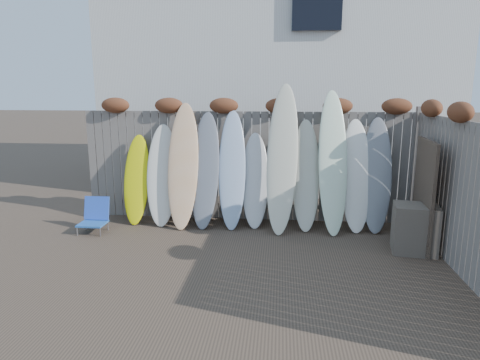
# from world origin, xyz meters

# --- Properties ---
(ground) EXTENTS (80.00, 80.00, 0.00)m
(ground) POSITION_xyz_m (0.00, 0.00, 0.00)
(ground) COLOR #493A2D
(back_fence) EXTENTS (6.05, 0.28, 2.24)m
(back_fence) POSITION_xyz_m (0.06, 2.39, 1.18)
(back_fence) COLOR slate
(back_fence) RESTS_ON ground
(right_fence) EXTENTS (0.28, 4.40, 2.24)m
(right_fence) POSITION_xyz_m (2.99, 0.25, 1.14)
(right_fence) COLOR slate
(right_fence) RESTS_ON ground
(house) EXTENTS (8.50, 5.50, 6.33)m
(house) POSITION_xyz_m (0.50, 6.50, 3.20)
(house) COLOR silver
(house) RESTS_ON ground
(beach_chair) EXTENTS (0.43, 0.46, 0.58)m
(beach_chair) POSITION_xyz_m (-2.52, 1.44, 0.27)
(beach_chair) COLOR #235CB0
(beach_chair) RESTS_ON ground
(wooden_crate) EXTENTS (0.69, 0.60, 0.72)m
(wooden_crate) POSITION_xyz_m (2.64, 0.97, 0.36)
(wooden_crate) COLOR #715E54
(wooden_crate) RESTS_ON ground
(lattice_panel) EXTENTS (0.13, 1.11, 1.66)m
(lattice_panel) POSITION_xyz_m (2.79, 1.20, 0.83)
(lattice_panel) COLOR brown
(lattice_panel) RESTS_ON ground
(surfboard_0) EXTENTS (0.47, 0.58, 1.59)m
(surfboard_0) POSITION_xyz_m (-1.96, 2.03, 0.79)
(surfboard_0) COLOR #E1E105
(surfboard_0) RESTS_ON ground
(surfboard_1) EXTENTS (0.59, 0.68, 1.78)m
(surfboard_1) POSITION_xyz_m (-1.48, 2.01, 0.89)
(surfboard_1) COLOR silver
(surfboard_1) RESTS_ON ground
(surfboard_2) EXTENTS (0.55, 0.77, 2.16)m
(surfboard_2) POSITION_xyz_m (-1.07, 1.93, 1.08)
(surfboard_2) COLOR #DCBB79
(surfboard_2) RESTS_ON ground
(surfboard_3) EXTENTS (0.53, 0.73, 2.00)m
(surfboard_3) POSITION_xyz_m (-0.69, 1.96, 1.00)
(surfboard_3) COLOR slate
(surfboard_3) RESTS_ON ground
(surfboard_4) EXTENTS (0.51, 0.74, 2.03)m
(surfboard_4) POSITION_xyz_m (-0.21, 1.98, 1.02)
(surfboard_4) COLOR #99AFCF
(surfboard_4) RESTS_ON ground
(surfboard_5) EXTENTS (0.50, 0.62, 1.64)m
(surfboard_5) POSITION_xyz_m (0.19, 2.03, 0.82)
(surfboard_5) COLOR silver
(surfboard_5) RESTS_ON ground
(surfboard_6) EXTENTS (0.61, 0.92, 2.49)m
(surfboard_6) POSITION_xyz_m (0.66, 1.87, 1.25)
(surfboard_6) COLOR beige
(surfboard_6) RESTS_ON ground
(surfboard_7) EXTENTS (0.49, 0.68, 1.88)m
(surfboard_7) POSITION_xyz_m (1.07, 1.98, 0.94)
(surfboard_7) COLOR beige
(surfboard_7) RESTS_ON ground
(surfboard_8) EXTENTS (0.53, 0.86, 2.38)m
(surfboard_8) POSITION_xyz_m (1.50, 1.89, 1.19)
(surfboard_8) COLOR white
(surfboard_8) RESTS_ON ground
(surfboard_9) EXTENTS (0.53, 0.69, 1.89)m
(surfboard_9) POSITION_xyz_m (1.92, 2.00, 0.95)
(surfboard_9) COLOR white
(surfboard_9) RESTS_ON ground
(surfboard_10) EXTENTS (0.56, 0.73, 1.93)m
(surfboard_10) POSITION_xyz_m (2.26, 2.00, 0.96)
(surfboard_10) COLOR slate
(surfboard_10) RESTS_ON ground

